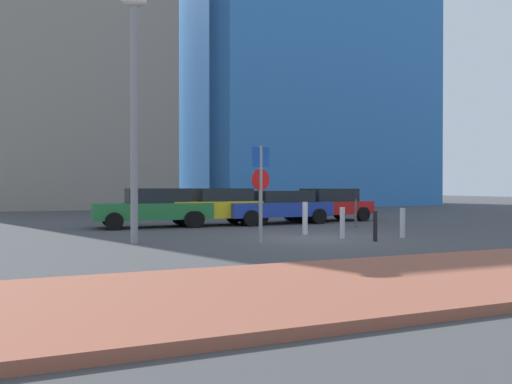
{
  "coord_description": "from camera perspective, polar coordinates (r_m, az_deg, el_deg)",
  "views": [
    {
      "loc": [
        -7.34,
        -13.4,
        1.55
      ],
      "look_at": [
        -0.48,
        3.43,
        1.37
      ],
      "focal_mm": 35.35,
      "sensor_mm": 36.0,
      "label": 1
    }
  ],
  "objects": [
    {
      "name": "street_lamp",
      "position": [
        14.3,
        -13.64,
        10.39
      ],
      "size": [
        0.7,
        0.36,
        6.76
      ],
      "color": "gray",
      "rests_on": "ground"
    },
    {
      "name": "parked_car_yellow",
      "position": [
        20.49,
        -4.07,
        -1.57
      ],
      "size": [
        4.24,
        2.07,
        1.49
      ],
      "color": "gold",
      "rests_on": "ground"
    },
    {
      "name": "traffic_bollard_far",
      "position": [
        15.99,
        16.25,
        -3.38
      ],
      "size": [
        0.16,
        0.16,
        0.91
      ],
      "primitive_type": "cylinder",
      "color": "#B7B7BC",
      "rests_on": "ground"
    },
    {
      "name": "parked_car_red",
      "position": [
        23.2,
        8.06,
        -1.35
      ],
      "size": [
        4.19,
        2.27,
        1.48
      ],
      "color": "red",
      "rests_on": "ground"
    },
    {
      "name": "parked_car_green",
      "position": [
        19.74,
        -11.48,
        -1.67
      ],
      "size": [
        4.44,
        1.97,
        1.5
      ],
      "color": "#237238",
      "rests_on": "ground"
    },
    {
      "name": "parked_car_blue",
      "position": [
        21.29,
        2.45,
        -1.61
      ],
      "size": [
        4.67,
        2.22,
        1.39
      ],
      "color": "#1E389E",
      "rests_on": "ground"
    },
    {
      "name": "traffic_bollard_mid",
      "position": [
        15.32,
        9.75,
        -3.48
      ],
      "size": [
        0.15,
        0.15,
        0.94
      ],
      "primitive_type": "cylinder",
      "color": "#B7B7BC",
      "rests_on": "ground"
    },
    {
      "name": "ground_plane",
      "position": [
        15.35,
        6.53,
        -5.22
      ],
      "size": [
        120.0,
        120.0,
        0.0
      ],
      "primitive_type": "plane",
      "color": "#424244"
    },
    {
      "name": "building_colorful_midrise",
      "position": [
        48.72,
        4.61,
        17.57
      ],
      "size": [
        18.9,
        16.86,
        31.6
      ],
      "primitive_type": "cube",
      "color": "#3372BF",
      "rests_on": "ground"
    },
    {
      "name": "traffic_bollard_near",
      "position": [
        16.47,
        5.57,
        -2.98
      ],
      "size": [
        0.17,
        0.17,
        1.06
      ],
      "primitive_type": "cylinder",
      "color": "#B7B7BC",
      "rests_on": "ground"
    },
    {
      "name": "building_under_construction",
      "position": [
        42.15,
        -20.69,
        15.94
      ],
      "size": [
        14.65,
        11.11,
        25.5
      ],
      "primitive_type": "cube",
      "color": "gray",
      "rests_on": "ground"
    },
    {
      "name": "parking_sign_post",
      "position": [
        13.88,
        0.53,
        1.11
      ],
      "size": [
        0.59,
        0.17,
        2.68
      ],
      "color": "gray",
      "rests_on": "ground"
    },
    {
      "name": "parking_meter",
      "position": [
        19.37,
        11.21,
        -1.37
      ],
      "size": [
        0.18,
        0.14,
        1.38
      ],
      "color": "#4C4C51",
      "rests_on": "ground"
    },
    {
      "name": "sidewalk_brick",
      "position": [
        9.91,
        26.3,
        -8.07
      ],
      "size": [
        40.0,
        3.97,
        0.14
      ],
      "primitive_type": "cube",
      "color": "#93513D",
      "rests_on": "ground"
    },
    {
      "name": "traffic_bollard_edge",
      "position": [
        14.75,
        13.34,
        -3.79
      ],
      "size": [
        0.12,
        0.12,
        0.86
      ],
      "primitive_type": "cylinder",
      "color": "black",
      "rests_on": "ground"
    }
  ]
}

